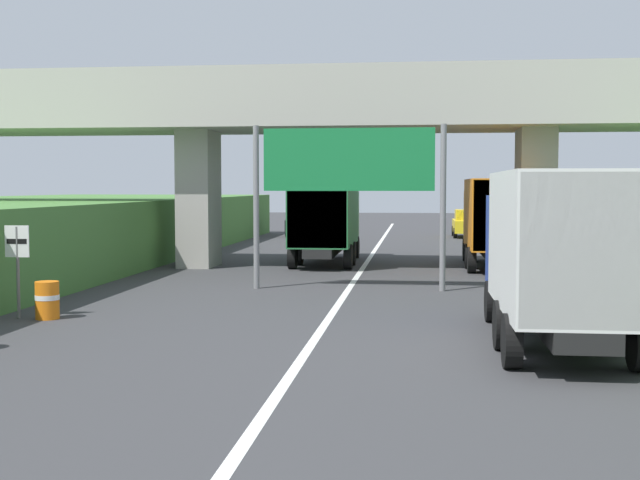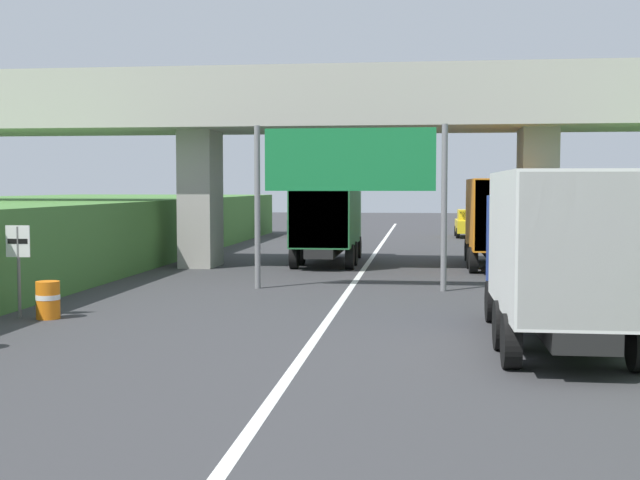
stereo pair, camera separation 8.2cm
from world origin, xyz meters
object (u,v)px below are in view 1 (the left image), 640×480
Objects in this scene: speed_limit_sign at (17,257)px; truck_blue at (555,248)px; truck_green at (327,217)px; construction_barrel_3 at (47,300)px; overhead_highway_sign at (348,169)px; car_yellow at (468,223)px; car_black at (303,223)px; truck_orange at (496,218)px.

speed_limit_sign is 12.38m from truck_blue.
truck_green is 8.11× the size of construction_barrel_3.
speed_limit_sign is at bearing 177.40° from construction_barrel_3.
overhead_highway_sign is 10.05m from speed_limit_sign.
overhead_highway_sign is 1.43× the size of car_yellow.
car_black is 4.56× the size of construction_barrel_3.
overhead_highway_sign is 8.83m from truck_green.
truck_green is (5.81, 14.94, 0.46)m from speed_limit_sign.
truck_green is at bearing 173.26° from truck_orange.
construction_barrel_3 is (-11.47, 1.98, -1.47)m from truck_blue.
speed_limit_sign is 0.31× the size of truck_blue.
overhead_highway_sign reaches higher than construction_barrel_3.
truck_orange is 1.78× the size of car_black.
speed_limit_sign is 33.75m from car_black.
construction_barrel_3 is at bearing -129.75° from truck_orange.
truck_blue reaches higher than car_black.
car_yellow is at bearing 89.37° from truck_blue.
truck_blue is (-0.33, -16.16, 0.00)m from truck_orange.
speed_limit_sign is 36.08m from car_yellow.
truck_blue is at bearing -69.34° from truck_green.
truck_orange is at bearing -62.26° from car_black.
truck_orange is 22.08m from car_black.
car_yellow reaches higher than construction_barrel_3.
overhead_highway_sign reaches higher than car_black.
overhead_highway_sign is 2.64× the size of speed_limit_sign.
overhead_highway_sign reaches higher than truck_orange.
truck_green is (-1.59, 8.51, -1.74)m from overhead_highway_sign.
speed_limit_sign is at bearing -111.26° from truck_green.
car_yellow is at bearing 69.55° from speed_limit_sign.
speed_limit_sign is at bearing -138.99° from overhead_highway_sign.
car_yellow is (0.40, 35.81, -1.08)m from truck_blue.
truck_orange is at bearing 88.84° from truck_blue.
truck_green is at bearing 68.74° from speed_limit_sign.
car_black and car_yellow have the same top height.
speed_limit_sign is 2.48× the size of construction_barrel_3.
construction_barrel_3 is (-11.80, -14.18, -1.47)m from truck_orange.
construction_barrel_3 is (-6.66, -6.47, -3.22)m from overhead_highway_sign.
overhead_highway_sign is 0.81× the size of truck_blue.
speed_limit_sign is 0.54× the size of car_yellow.
car_black is (2.27, 33.67, -0.62)m from speed_limit_sign.
truck_orange is 18.51m from construction_barrel_3.
truck_green and truck_orange have the same top height.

